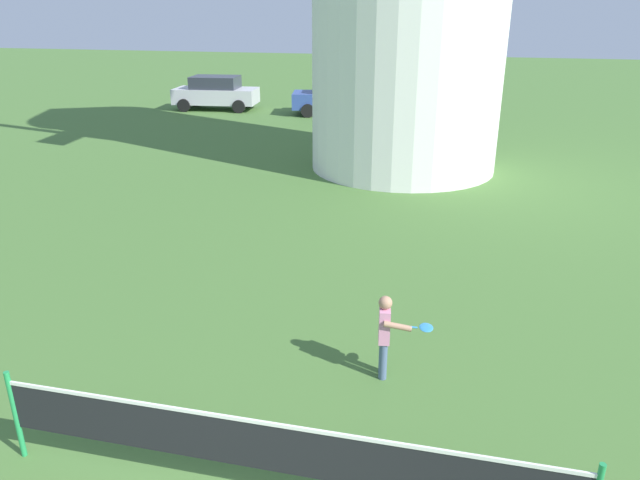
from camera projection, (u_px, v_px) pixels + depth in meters
The scene contains 4 objects.
tennis_net at pixel (273, 448), 5.83m from camera, with size 5.93×0.06×1.10m.
player_far at pixel (386, 332), 7.91m from camera, with size 0.74×0.41×1.20m.
parked_car_silver at pixel (216, 92), 28.52m from camera, with size 4.05×2.19×1.56m.
parked_car_blue at pixel (342, 97), 27.21m from camera, with size 4.68×2.52×1.56m.
Camera 1 is at (1.95, -2.36, 4.72)m, focal length 33.60 mm.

